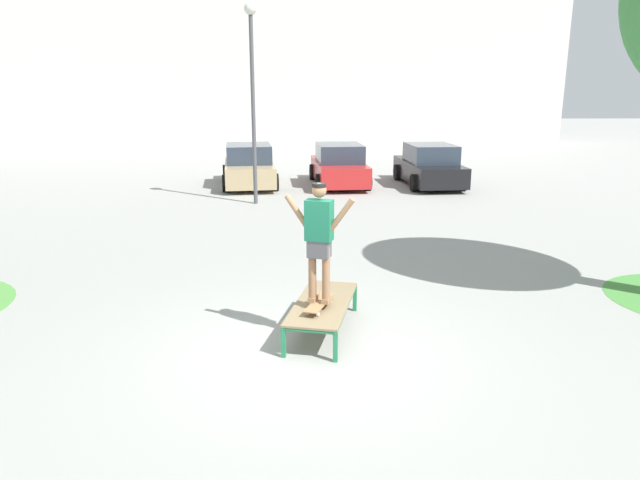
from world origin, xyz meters
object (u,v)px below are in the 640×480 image
at_px(light_post, 252,75).
at_px(car_black, 429,166).
at_px(skater, 319,235).
at_px(car_tan, 249,167).
at_px(skateboard, 319,303).
at_px(skate_box, 323,305).
at_px(car_red, 339,166).

bearing_deg(light_post, car_black, 28.69).
distance_m(skater, car_tan, 13.68).
distance_m(car_tan, car_black, 6.55).
bearing_deg(skateboard, light_post, 99.75).
height_order(car_tan, car_black, same).
xyz_separation_m(skate_box, skater, (-0.05, -0.24, 1.12)).
xyz_separation_m(skate_box, car_tan, (-2.29, 13.22, 0.28)).
distance_m(car_tan, light_post, 4.67).
distance_m(skateboard, skater, 0.99).
bearing_deg(car_tan, skater, -80.56).
bearing_deg(light_post, car_red, 51.41).
height_order(car_tan, light_post, light_post).
xyz_separation_m(skater, car_black, (4.31, 13.35, -0.84)).
relative_size(skateboard, light_post, 0.14).
bearing_deg(skate_box, skater, -102.57).
distance_m(car_red, light_post, 5.43).
bearing_deg(car_black, skater, -107.90).
xyz_separation_m(skate_box, light_post, (-1.78, 9.81, 3.41)).
xyz_separation_m(skateboard, skater, (0.00, 0.00, 0.99)).
relative_size(car_black, light_post, 0.74).
xyz_separation_m(car_red, car_black, (3.28, -0.16, 0.00)).
height_order(skateboard, car_black, car_black).
bearing_deg(car_black, car_tan, 179.02).
height_order(skater, car_red, skater).
height_order(skateboard, car_tan, car_tan).
xyz_separation_m(skateboard, car_tan, (-2.24, 13.47, 0.15)).
xyz_separation_m(skate_box, car_red, (0.98, 13.27, 0.28)).
relative_size(car_tan, car_black, 1.02).
height_order(skater, car_black, skater).
xyz_separation_m(skate_box, car_black, (4.26, 13.11, 0.28)).
bearing_deg(car_tan, light_post, -81.47).
bearing_deg(car_black, light_post, -151.31).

